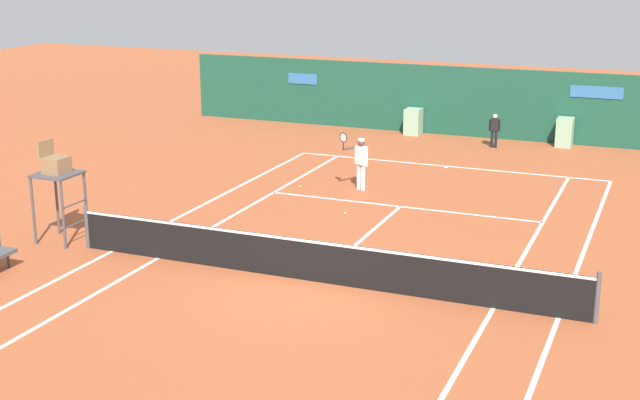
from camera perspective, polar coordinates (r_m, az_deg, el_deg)
The scene contains 9 objects.
ground_plane at distance 20.09m, azimuth 0.20°, elevation -4.71°, with size 80.00×80.00×0.01m.
tennis_net at distance 19.41m, azimuth -0.44°, elevation -3.85°, with size 12.10×0.10×1.07m.
sponsor_back_wall at distance 35.02m, azimuth 10.50°, elevation 6.10°, with size 25.00×1.02×2.70m.
umpire_chair at distance 22.69m, azimuth -16.63°, elevation 1.66°, with size 1.00×1.00×2.57m.
player_on_baseline at distance 26.76m, azimuth 2.62°, elevation 2.65°, with size 0.81×0.64×1.82m.
ball_kid_right_post at distance 33.30m, azimuth 11.19°, elevation 4.56°, with size 0.42×0.19×1.26m.
tennis_ball_near_service_line at distance 24.46m, azimuth 1.61°, elevation -0.86°, with size 0.07×0.07×0.07m, color #CCE033.
tennis_ball_by_sideline at distance 27.20m, azimuth -1.30°, elevation 0.86°, with size 0.07×0.07×0.07m, color #CCE033.
tennis_ball_mid_court at distance 20.94m, azimuth 12.51°, elevation -4.14°, with size 0.07×0.07×0.07m, color #CCE033.
Camera 1 is at (7.12, -16.84, 7.03)m, focal length 49.61 mm.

